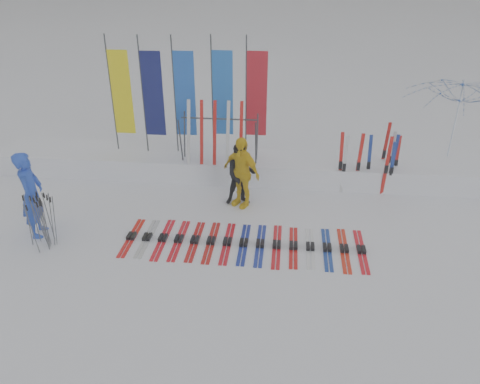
# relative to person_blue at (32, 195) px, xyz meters

# --- Properties ---
(ground) EXTENTS (120.00, 120.00, 0.00)m
(ground) POSITION_rel_person_blue_xyz_m (4.30, -1.02, -0.99)
(ground) COLOR white
(ground) RESTS_ON ground
(snow_bank) EXTENTS (14.00, 1.60, 0.60)m
(snow_bank) POSITION_rel_person_blue_xyz_m (4.30, 3.58, -0.69)
(snow_bank) COLOR white
(snow_bank) RESTS_ON ground
(person_blue) EXTENTS (0.61, 0.80, 1.98)m
(person_blue) POSITION_rel_person_blue_xyz_m (0.00, 0.00, 0.00)
(person_blue) COLOR blue
(person_blue) RESTS_ON ground
(person_black) EXTENTS (0.89, 0.76, 1.59)m
(person_black) POSITION_rel_person_blue_xyz_m (4.38, 1.91, -0.19)
(person_black) COLOR black
(person_black) RESTS_ON ground
(person_yellow) EXTENTS (1.13, 0.93, 1.80)m
(person_yellow) POSITION_rel_person_blue_xyz_m (4.39, 1.82, -0.09)
(person_yellow) COLOR yellow
(person_yellow) RESTS_ON ground
(tent_canopy) EXTENTS (4.06, 4.09, 2.79)m
(tent_canopy) POSITION_rel_person_blue_xyz_m (10.00, 4.08, 0.41)
(tent_canopy) COLOR white
(tent_canopy) RESTS_ON ground
(ski_row) EXTENTS (5.20, 1.69, 0.07)m
(ski_row) POSITION_rel_person_blue_xyz_m (4.65, 0.03, -0.95)
(ski_row) COLOR red
(ski_row) RESTS_ON ground
(pole_cluster) EXTENTS (0.62, 0.55, 1.26)m
(pole_cluster) POSITION_rel_person_blue_xyz_m (0.39, -0.45, -0.39)
(pole_cluster) COLOR #595B60
(pole_cluster) RESTS_ON ground
(feather_flags) EXTENTS (4.26, 0.31, 3.20)m
(feather_flags) POSITION_rel_person_blue_xyz_m (2.70, 3.77, 1.26)
(feather_flags) COLOR #383A3F
(feather_flags) RESTS_ON ground
(ski_rack) EXTENTS (2.04, 0.80, 1.23)m
(ski_rack) POSITION_rel_person_blue_xyz_m (3.66, 3.18, 0.40)
(ski_rack) COLOR #383A3F
(ski_rack) RESTS_ON ground
(upright_skis) EXTENTS (1.60, 1.02, 1.68)m
(upright_skis) POSITION_rel_person_blue_xyz_m (7.75, 3.07, -0.20)
(upright_skis) COLOR navy
(upright_skis) RESTS_ON ground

